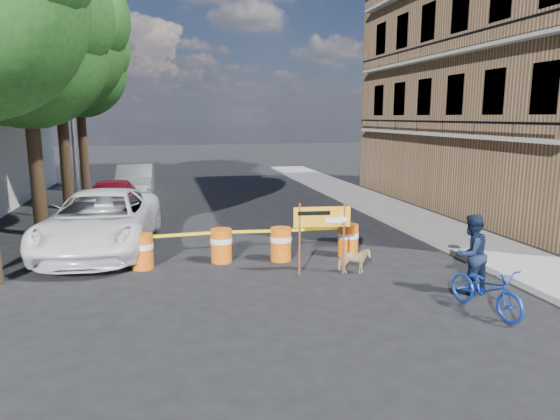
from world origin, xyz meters
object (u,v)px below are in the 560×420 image
dog (354,261)px  sedan_silver (135,181)px  barrel_far_right (348,240)px  barrel_mid_left (221,245)px  barrel_far_left (142,251)px  barrel_mid_right (281,243)px  bicycle (488,268)px  pedestrian (471,254)px  detour_sign (329,222)px  sedan_red (111,199)px  suv_white (101,221)px

dog → sedan_silver: (-5.88, 13.75, 0.44)m
barrel_far_right → dog: 1.59m
dog → sedan_silver: size_ratio=0.17×
barrel_mid_left → dog: size_ratio=1.15×
barrel_mid_left → barrel_far_left: bearing=-176.4°
barrel_mid_right → bicycle: size_ratio=0.49×
barrel_far_left → pedestrian: size_ratio=0.51×
detour_sign → pedestrian: detour_sign is taller
barrel_far_right → sedan_red: 9.77m
bicycle → dog: (-1.63, 2.94, -0.59)m
pedestrian → suv_white: pedestrian is taller
suv_white → sedan_silver: (0.47, 9.97, -0.08)m
barrel_mid_left → suv_white: size_ratio=0.15×
suv_white → dog: bearing=-25.3°
detour_sign → bicycle: (2.26, -3.04, -0.40)m
pedestrian → sedan_red: 13.34m
barrel_far_left → sedan_silver: (-0.74, 12.12, 0.30)m
barrel_far_right → dog: barrel_far_right is taller
barrel_mid_right → sedan_red: bearing=126.0°
barrel_mid_left → detour_sign: (2.46, -1.65, 0.84)m
dog → barrel_far_right: bearing=2.1°
barrel_mid_right → barrel_far_right: same height
dog → suv_white: bearing=76.8°
detour_sign → suv_white: detour_sign is taller
barrel_mid_left → barrel_mid_right: 1.60m
barrel_mid_right → barrel_far_right: size_ratio=1.00×
barrel_far_left → sedan_silver: 12.15m
bicycle → suv_white: (-7.97, 6.72, -0.06)m
barrel_mid_left → sedan_red: sedan_red is taller
detour_sign → barrel_far_right: bearing=60.3°
barrel_far_left → barrel_mid_left: same height
pedestrian → dog: bearing=-60.3°
bicycle → sedan_red: size_ratio=0.41×
detour_sign → pedestrian: size_ratio=1.02×
bicycle → sedan_silver: size_ratio=0.39×
pedestrian → dog: 2.77m
barrel_mid_left → pedestrian: size_ratio=0.51×
barrel_far_right → detour_sign: (-1.06, -1.43, 0.84)m
detour_sign → dog: size_ratio=2.29×
detour_sign → suv_white: size_ratio=0.29×
barrel_mid_left → sedan_red: (-3.41, 6.68, 0.29)m
barrel_mid_left → pedestrian: pedestrian is taller
sedan_red → sedan_silver: bearing=84.4°
detour_sign → sedan_red: (-5.86, 8.33, -0.55)m
suv_white → sedan_red: suv_white is taller
barrel_mid_left → sedan_red: bearing=117.1°
bicycle → barrel_far_left: bearing=135.1°
dog → detour_sign: bearing=98.7°
barrel_mid_right → bicycle: (3.13, -4.49, 0.45)m
suv_white → sedan_silver: 9.98m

